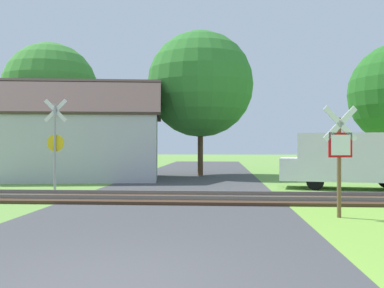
{
  "coord_description": "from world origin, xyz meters",
  "views": [
    {
      "loc": [
        1.49,
        -5.25,
        1.74
      ],
      "look_at": [
        0.5,
        9.4,
        1.8
      ],
      "focal_mm": 40.0,
      "sensor_mm": 36.0,
      "label": 1
    }
  ],
  "objects_px": {
    "crossing_sign_far": "(55,140)",
    "mail_truck": "(347,158)",
    "stop_sign_near": "(340,152)",
    "tree_center": "(200,84)",
    "tree_left": "(51,90)",
    "house": "(76,144)"
  },
  "relations": [
    {
      "from": "stop_sign_near",
      "to": "tree_center",
      "type": "bearing_deg",
      "value": -86.17
    },
    {
      "from": "crossing_sign_far",
      "to": "mail_truck",
      "type": "distance_m",
      "value": 11.45
    },
    {
      "from": "stop_sign_near",
      "to": "tree_left",
      "type": "xyz_separation_m",
      "value": [
        -13.12,
        14.57,
        3.55
      ]
    },
    {
      "from": "stop_sign_near",
      "to": "tree_center",
      "type": "xyz_separation_m",
      "value": [
        -4.05,
        14.3,
        3.74
      ]
    },
    {
      "from": "crossing_sign_far",
      "to": "tree_center",
      "type": "bearing_deg",
      "value": 60.03
    },
    {
      "from": "crossing_sign_far",
      "to": "tree_center",
      "type": "height_order",
      "value": "tree_center"
    },
    {
      "from": "stop_sign_near",
      "to": "mail_truck",
      "type": "height_order",
      "value": "stop_sign_near"
    },
    {
      "from": "tree_left",
      "to": "tree_center",
      "type": "xyz_separation_m",
      "value": [
        9.06,
        -0.27,
        0.2
      ]
    },
    {
      "from": "stop_sign_near",
      "to": "tree_center",
      "type": "distance_m",
      "value": 15.33
    },
    {
      "from": "crossing_sign_far",
      "to": "tree_center",
      "type": "distance_m",
      "value": 11.04
    },
    {
      "from": "tree_left",
      "to": "mail_truck",
      "type": "distance_m",
      "value": 17.51
    },
    {
      "from": "crossing_sign_far",
      "to": "tree_left",
      "type": "distance_m",
      "value": 10.83
    },
    {
      "from": "house",
      "to": "tree_left",
      "type": "relative_size",
      "value": 1.2
    },
    {
      "from": "crossing_sign_far",
      "to": "tree_left",
      "type": "relative_size",
      "value": 0.44
    },
    {
      "from": "stop_sign_near",
      "to": "house",
      "type": "relative_size",
      "value": 0.29
    },
    {
      "from": "house",
      "to": "crossing_sign_far",
      "type": "bearing_deg",
      "value": -85.61
    },
    {
      "from": "house",
      "to": "mail_truck",
      "type": "bearing_deg",
      "value": -26.14
    },
    {
      "from": "stop_sign_near",
      "to": "mail_truck",
      "type": "relative_size",
      "value": 0.52
    },
    {
      "from": "stop_sign_near",
      "to": "tree_left",
      "type": "distance_m",
      "value": 19.92
    },
    {
      "from": "house",
      "to": "tree_left",
      "type": "distance_m",
      "value": 5.44
    },
    {
      "from": "stop_sign_near",
      "to": "house",
      "type": "xyz_separation_m",
      "value": [
        -10.38,
        11.22,
        0.24
      ]
    },
    {
      "from": "stop_sign_near",
      "to": "house",
      "type": "height_order",
      "value": "house"
    }
  ]
}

